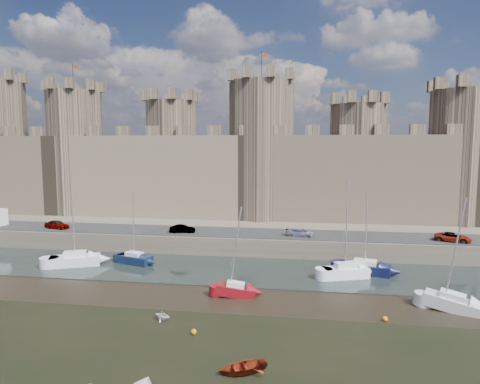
{
  "coord_description": "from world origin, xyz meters",
  "views": [
    {
      "loc": [
        9.51,
        -25.1,
        15.11
      ],
      "look_at": [
        2.32,
        22.0,
        9.74
      ],
      "focal_mm": 32.0,
      "sensor_mm": 36.0,
      "label": 1
    }
  ],
  "objects_px": {
    "car_1": "(182,229)",
    "sailboat_0": "(75,259)",
    "car_3": "(453,237)",
    "sailboat_2": "(345,271)",
    "car_2": "(300,233)",
    "sailboat_1": "(134,258)",
    "sailboat_4": "(236,289)",
    "car_0": "(57,225)",
    "sailboat_3": "(365,267)",
    "sailboat_5": "(452,302)"
  },
  "relations": [
    {
      "from": "car_2",
      "to": "sailboat_5",
      "type": "distance_m",
      "value": 22.76
    },
    {
      "from": "car_1",
      "to": "sailboat_3",
      "type": "distance_m",
      "value": 25.45
    },
    {
      "from": "car_1",
      "to": "sailboat_0",
      "type": "relative_size",
      "value": 0.33
    },
    {
      "from": "car_3",
      "to": "sailboat_2",
      "type": "height_order",
      "value": "sailboat_2"
    },
    {
      "from": "car_0",
      "to": "car_1",
      "type": "bearing_deg",
      "value": -73.26
    },
    {
      "from": "car_0",
      "to": "car_1",
      "type": "relative_size",
      "value": 1.09
    },
    {
      "from": "car_2",
      "to": "sailboat_2",
      "type": "relative_size",
      "value": 0.35
    },
    {
      "from": "sailboat_1",
      "to": "sailboat_2",
      "type": "relative_size",
      "value": 0.84
    },
    {
      "from": "car_3",
      "to": "sailboat_1",
      "type": "distance_m",
      "value": 40.94
    },
    {
      "from": "car_1",
      "to": "sailboat_2",
      "type": "xyz_separation_m",
      "value": [
        21.77,
        -9.57,
        -2.23
      ]
    },
    {
      "from": "car_1",
      "to": "sailboat_2",
      "type": "height_order",
      "value": "sailboat_2"
    },
    {
      "from": "sailboat_3",
      "to": "sailboat_5",
      "type": "relative_size",
      "value": 0.96
    },
    {
      "from": "sailboat_2",
      "to": "car_0",
      "type": "bearing_deg",
      "value": 147.78
    },
    {
      "from": "sailboat_0",
      "to": "sailboat_2",
      "type": "bearing_deg",
      "value": -23.26
    },
    {
      "from": "car_2",
      "to": "sailboat_1",
      "type": "xyz_separation_m",
      "value": [
        -20.66,
        -7.82,
        -2.32
      ]
    },
    {
      "from": "car_0",
      "to": "sailboat_5",
      "type": "height_order",
      "value": "sailboat_5"
    },
    {
      "from": "car_1",
      "to": "car_3",
      "type": "height_order",
      "value": "car_3"
    },
    {
      "from": "car_0",
      "to": "sailboat_1",
      "type": "height_order",
      "value": "sailboat_1"
    },
    {
      "from": "sailboat_5",
      "to": "sailboat_4",
      "type": "bearing_deg",
      "value": -159.82
    },
    {
      "from": "car_2",
      "to": "car_3",
      "type": "bearing_deg",
      "value": -81.31
    },
    {
      "from": "sailboat_3",
      "to": "sailboat_5",
      "type": "bearing_deg",
      "value": -43.49
    },
    {
      "from": "car_3",
      "to": "sailboat_2",
      "type": "bearing_deg",
      "value": 142.91
    },
    {
      "from": "car_1",
      "to": "sailboat_4",
      "type": "height_order",
      "value": "sailboat_4"
    },
    {
      "from": "car_3",
      "to": "sailboat_0",
      "type": "bearing_deg",
      "value": 120.85
    },
    {
      "from": "sailboat_0",
      "to": "sailboat_3",
      "type": "bearing_deg",
      "value": -19.99
    },
    {
      "from": "car_0",
      "to": "sailboat_1",
      "type": "bearing_deg",
      "value": -100.0
    },
    {
      "from": "sailboat_1",
      "to": "sailboat_3",
      "type": "relative_size",
      "value": 0.92
    },
    {
      "from": "car_3",
      "to": "sailboat_5",
      "type": "xyz_separation_m",
      "value": [
        -5.52,
        -17.59,
        -2.36
      ]
    },
    {
      "from": "sailboat_1",
      "to": "car_2",
      "type": "bearing_deg",
      "value": 38.38
    },
    {
      "from": "car_0",
      "to": "sailboat_0",
      "type": "relative_size",
      "value": 0.35
    },
    {
      "from": "car_0",
      "to": "car_3",
      "type": "relative_size",
      "value": 0.89
    },
    {
      "from": "car_0",
      "to": "sailboat_5",
      "type": "distance_m",
      "value": 52.98
    },
    {
      "from": "car_3",
      "to": "car_0",
      "type": "bearing_deg",
      "value": 109.27
    },
    {
      "from": "car_1",
      "to": "sailboat_2",
      "type": "relative_size",
      "value": 0.33
    },
    {
      "from": "car_2",
      "to": "sailboat_1",
      "type": "bearing_deg",
      "value": 120.06
    },
    {
      "from": "car_2",
      "to": "sailboat_4",
      "type": "bearing_deg",
      "value": 169.67
    },
    {
      "from": "car_0",
      "to": "car_2",
      "type": "distance_m",
      "value": 35.9
    },
    {
      "from": "sailboat_4",
      "to": "car_3",
      "type": "bearing_deg",
      "value": 28.99
    },
    {
      "from": "sailboat_2",
      "to": "sailboat_3",
      "type": "height_order",
      "value": "sailboat_2"
    },
    {
      "from": "sailboat_1",
      "to": "sailboat_2",
      "type": "distance_m",
      "value": 25.89
    },
    {
      "from": "car_1",
      "to": "sailboat_3",
      "type": "height_order",
      "value": "sailboat_3"
    },
    {
      "from": "sailboat_5",
      "to": "car_3",
      "type": "bearing_deg",
      "value": 94.45
    },
    {
      "from": "car_2",
      "to": "sailboat_1",
      "type": "height_order",
      "value": "sailboat_1"
    },
    {
      "from": "car_3",
      "to": "sailboat_0",
      "type": "xyz_separation_m",
      "value": [
        -47.1,
        -9.56,
        -2.26
      ]
    },
    {
      "from": "sailboat_3",
      "to": "sailboat_5",
      "type": "xyz_separation_m",
      "value": [
        6.39,
        -10.11,
        -0.03
      ]
    },
    {
      "from": "sailboat_0",
      "to": "sailboat_5",
      "type": "xyz_separation_m",
      "value": [
        41.58,
        -8.03,
        -0.1
      ]
    },
    {
      "from": "car_3",
      "to": "car_2",
      "type": "bearing_deg",
      "value": 108.73
    },
    {
      "from": "car_2",
      "to": "sailboat_5",
      "type": "height_order",
      "value": "sailboat_5"
    },
    {
      "from": "sailboat_1",
      "to": "sailboat_2",
      "type": "height_order",
      "value": "sailboat_2"
    },
    {
      "from": "car_0",
      "to": "sailboat_3",
      "type": "height_order",
      "value": "sailboat_3"
    }
  ]
}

